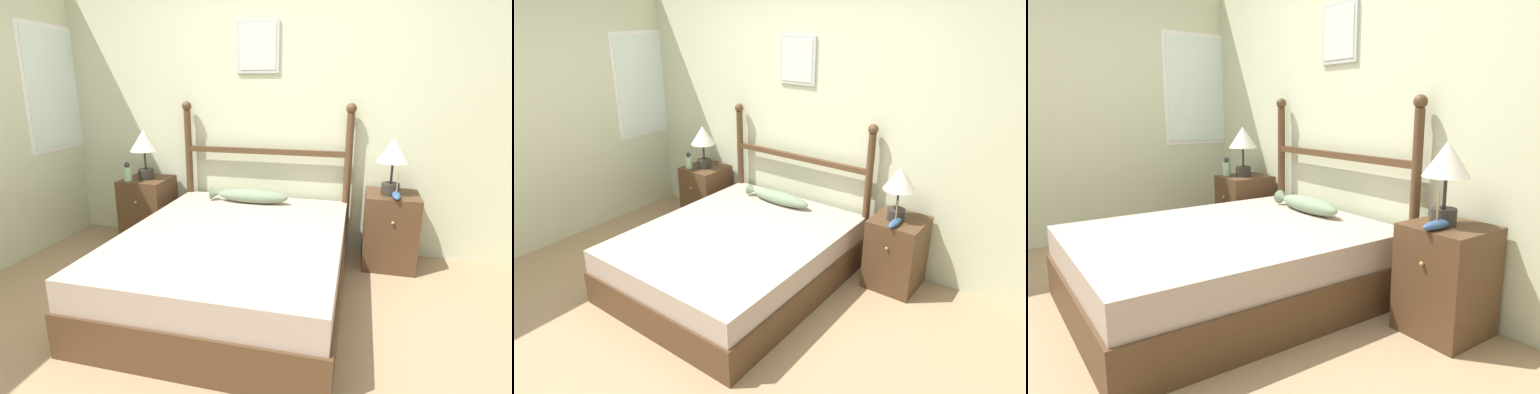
# 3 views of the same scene
# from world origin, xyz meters

# --- Properties ---
(ground_plane) EXTENTS (16.00, 16.00, 0.00)m
(ground_plane) POSITION_xyz_m (0.00, 0.00, 0.00)
(ground_plane) COLOR #9E7F5B
(wall_back) EXTENTS (6.40, 0.08, 2.55)m
(wall_back) POSITION_xyz_m (-0.00, 1.73, 1.28)
(wall_back) COLOR beige
(wall_back) RESTS_ON ground_plane
(bed) EXTENTS (1.57, 1.98, 0.49)m
(bed) POSITION_xyz_m (-0.09, 0.66, 0.24)
(bed) COLOR #4C331E
(bed) RESTS_ON ground_plane
(headboard) EXTENTS (1.59, 0.09, 1.36)m
(headboard) POSITION_xyz_m (-0.09, 1.62, 0.76)
(headboard) COLOR #4C331E
(headboard) RESTS_ON ground_plane
(nightstand_left) EXTENTS (0.43, 0.46, 0.63)m
(nightstand_left) POSITION_xyz_m (-1.22, 1.45, 0.32)
(nightstand_left) COLOR #4C331E
(nightstand_left) RESTS_ON ground_plane
(nightstand_right) EXTENTS (0.43, 0.46, 0.63)m
(nightstand_right) POSITION_xyz_m (1.04, 1.45, 0.32)
(nightstand_right) COLOR #4C331E
(nightstand_right) RESTS_ON ground_plane
(table_lamp_left) EXTENTS (0.26, 0.26, 0.47)m
(table_lamp_left) POSITION_xyz_m (-1.21, 1.44, 0.96)
(table_lamp_left) COLOR #2D2823
(table_lamp_left) RESTS_ON nightstand_left
(table_lamp_right) EXTENTS (0.26, 0.26, 0.47)m
(table_lamp_right) POSITION_xyz_m (1.02, 1.43, 0.96)
(table_lamp_right) COLOR #2D2823
(table_lamp_right) RESTS_ON nightstand_right
(bottle) EXTENTS (0.08, 0.08, 0.18)m
(bottle) POSITION_xyz_m (-1.34, 1.33, 0.71)
(bottle) COLOR #99C699
(bottle) RESTS_ON nightstand_left
(model_boat) EXTENTS (0.06, 0.22, 0.22)m
(model_boat) POSITION_xyz_m (1.06, 1.32, 0.66)
(model_boat) COLOR #335684
(model_boat) RESTS_ON nightstand_right
(fish_pillow) EXTENTS (0.71, 0.15, 0.13)m
(fish_pillow) POSITION_xyz_m (-0.17, 1.39, 0.55)
(fish_pillow) COLOR gray
(fish_pillow) RESTS_ON bed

